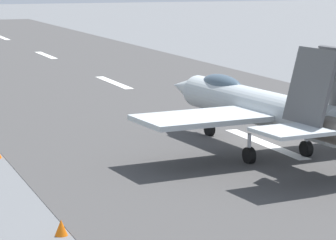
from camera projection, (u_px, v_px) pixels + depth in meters
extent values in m
plane|color=#5E5F62|center=(263.00, 143.00, 41.69)|extent=(400.00, 400.00, 0.00)
cube|color=#403E3E|center=(263.00, 143.00, 41.69)|extent=(240.00, 26.00, 0.02)
cube|color=white|center=(265.00, 143.00, 41.51)|extent=(8.00, 0.70, 0.00)
cube|color=white|center=(114.00, 82.00, 64.83)|extent=(8.00, 0.70, 0.00)
cube|color=white|center=(46.00, 55.00, 86.62)|extent=(8.00, 0.70, 0.00)
cube|color=white|center=(3.00, 38.00, 110.24)|extent=(8.00, 0.70, 0.00)
cylinder|color=#ACB4B8|center=(258.00, 107.00, 39.12)|extent=(12.28, 2.83, 1.71)
cone|color=#ACB4B8|center=(185.00, 88.00, 45.70)|extent=(2.93, 1.71, 1.46)
ellipsoid|color=#3F5160|center=(222.00, 85.00, 42.02)|extent=(3.69, 1.43, 1.10)
cylinder|color=#47423D|center=(330.00, 130.00, 33.39)|extent=(2.29, 1.30, 1.10)
cube|color=#ACB4B8|center=(200.00, 118.00, 36.61)|extent=(3.91, 6.02, 0.24)
cube|color=#ACB4B8|center=(333.00, 106.00, 39.90)|extent=(3.91, 6.02, 0.24)
cube|color=#ACB4B8|center=(293.00, 131.00, 32.55)|extent=(2.65, 3.01, 0.16)
cube|color=#4D4E50|center=(310.00, 86.00, 33.75)|extent=(2.68, 1.18, 3.14)
cylinder|color=silver|center=(210.00, 123.00, 43.51)|extent=(0.18, 0.18, 1.40)
cylinder|color=black|center=(209.00, 129.00, 43.56)|extent=(0.78, 0.37, 0.76)
cylinder|color=silver|center=(249.00, 149.00, 37.10)|extent=(0.18, 0.18, 1.40)
cylinder|color=black|center=(249.00, 155.00, 37.16)|extent=(0.78, 0.37, 0.76)
cylinder|color=silver|center=(306.00, 142.00, 38.52)|extent=(0.18, 0.18, 1.40)
cylinder|color=black|center=(306.00, 149.00, 38.58)|extent=(0.78, 0.37, 0.76)
cube|color=#1E2338|center=(325.00, 97.00, 54.10)|extent=(0.24, 0.36, 0.91)
cube|color=yellow|center=(325.00, 87.00, 53.98)|extent=(0.44, 0.52, 0.62)
sphere|color=tan|center=(326.00, 80.00, 53.89)|extent=(0.22, 0.22, 0.22)
cylinder|color=yellow|center=(321.00, 88.00, 54.00)|extent=(0.10, 0.10, 0.58)
cylinder|color=yellow|center=(330.00, 88.00, 53.96)|extent=(0.10, 0.10, 0.58)
cone|color=orange|center=(61.00, 228.00, 26.93)|extent=(0.44, 0.44, 0.55)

